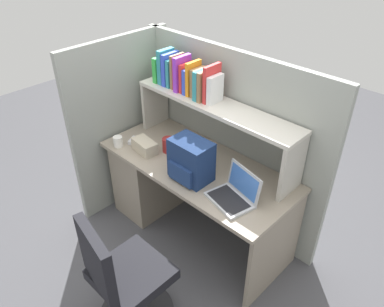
{
  "coord_description": "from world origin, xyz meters",
  "views": [
    {
      "loc": [
        1.64,
        -1.73,
        2.44
      ],
      "look_at": [
        0.0,
        -0.05,
        0.85
      ],
      "focal_mm": 35.25,
      "sensor_mm": 36.0,
      "label": 1
    }
  ],
  "objects_px": {
    "laptop": "(235,194)",
    "snack_canister": "(168,145)",
    "paper_cup": "(118,142)",
    "tissue_box": "(145,146)",
    "office_chair": "(125,284)",
    "backpack": "(191,161)",
    "computer_mouse": "(134,141)"
  },
  "relations": [
    {
      "from": "laptop",
      "to": "snack_canister",
      "type": "height_order",
      "value": "laptop"
    },
    {
      "from": "laptop",
      "to": "backpack",
      "type": "relative_size",
      "value": 1.15
    },
    {
      "from": "paper_cup",
      "to": "tissue_box",
      "type": "bearing_deg",
      "value": 25.45
    },
    {
      "from": "computer_mouse",
      "to": "paper_cup",
      "type": "relative_size",
      "value": 1.17
    },
    {
      "from": "computer_mouse",
      "to": "paper_cup",
      "type": "distance_m",
      "value": 0.14
    },
    {
      "from": "laptop",
      "to": "snack_canister",
      "type": "relative_size",
      "value": 3.01
    },
    {
      "from": "computer_mouse",
      "to": "tissue_box",
      "type": "distance_m",
      "value": 0.18
    },
    {
      "from": "backpack",
      "to": "snack_canister",
      "type": "distance_m",
      "value": 0.41
    },
    {
      "from": "backpack",
      "to": "office_chair",
      "type": "bearing_deg",
      "value": -77.58
    },
    {
      "from": "backpack",
      "to": "office_chair",
      "type": "relative_size",
      "value": 0.34
    },
    {
      "from": "backpack",
      "to": "tissue_box",
      "type": "height_order",
      "value": "backpack"
    },
    {
      "from": "computer_mouse",
      "to": "paper_cup",
      "type": "height_order",
      "value": "paper_cup"
    },
    {
      "from": "laptop",
      "to": "snack_canister",
      "type": "bearing_deg",
      "value": 173.2
    },
    {
      "from": "backpack",
      "to": "paper_cup",
      "type": "bearing_deg",
      "value": -171.18
    },
    {
      "from": "backpack",
      "to": "laptop",
      "type": "bearing_deg",
      "value": 5.35
    },
    {
      "from": "laptop",
      "to": "paper_cup",
      "type": "distance_m",
      "value": 1.13
    },
    {
      "from": "paper_cup",
      "to": "snack_canister",
      "type": "distance_m",
      "value": 0.43
    },
    {
      "from": "paper_cup",
      "to": "laptop",
      "type": "bearing_deg",
      "value": 7.62
    },
    {
      "from": "tissue_box",
      "to": "office_chair",
      "type": "height_order",
      "value": "office_chair"
    },
    {
      "from": "backpack",
      "to": "paper_cup",
      "type": "xyz_separation_m",
      "value": [
        -0.73,
        -0.11,
        -0.11
      ]
    },
    {
      "from": "tissue_box",
      "to": "snack_canister",
      "type": "distance_m",
      "value": 0.19
    },
    {
      "from": "snack_canister",
      "to": "computer_mouse",
      "type": "bearing_deg",
      "value": -159.61
    },
    {
      "from": "paper_cup",
      "to": "backpack",
      "type": "bearing_deg",
      "value": 8.82
    },
    {
      "from": "snack_canister",
      "to": "office_chair",
      "type": "height_order",
      "value": "office_chair"
    },
    {
      "from": "tissue_box",
      "to": "snack_canister",
      "type": "bearing_deg",
      "value": 51.91
    },
    {
      "from": "tissue_box",
      "to": "computer_mouse",
      "type": "bearing_deg",
      "value": 179.42
    },
    {
      "from": "laptop",
      "to": "backpack",
      "type": "height_order",
      "value": "backpack"
    },
    {
      "from": "laptop",
      "to": "office_chair",
      "type": "height_order",
      "value": "laptop"
    },
    {
      "from": "snack_canister",
      "to": "office_chair",
      "type": "xyz_separation_m",
      "value": [
        0.55,
        -0.91,
        -0.4
      ]
    },
    {
      "from": "backpack",
      "to": "paper_cup",
      "type": "height_order",
      "value": "backpack"
    },
    {
      "from": "tissue_box",
      "to": "laptop",
      "type": "bearing_deg",
      "value": 9.38
    },
    {
      "from": "computer_mouse",
      "to": "snack_canister",
      "type": "relative_size",
      "value": 0.87
    }
  ]
}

